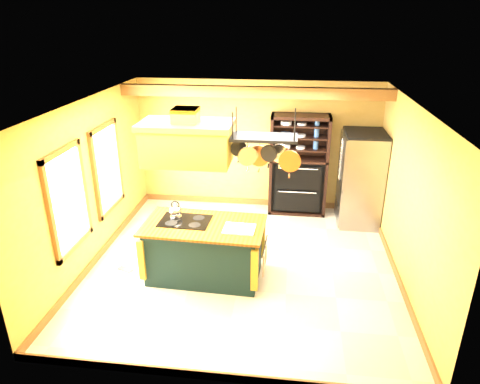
% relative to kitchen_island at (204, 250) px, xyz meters
% --- Properties ---
extents(floor, '(5.00, 5.00, 0.00)m').
position_rel_kitchen_island_xyz_m(floor, '(0.57, 0.39, -0.47)').
color(floor, beige).
rests_on(floor, ground).
extents(ceiling, '(5.00, 5.00, 0.00)m').
position_rel_kitchen_island_xyz_m(ceiling, '(0.57, 0.39, 2.23)').
color(ceiling, white).
rests_on(ceiling, wall_back).
extents(wall_back, '(5.00, 0.02, 2.70)m').
position_rel_kitchen_island_xyz_m(wall_back, '(0.57, 2.89, 0.88)').
color(wall_back, '#C09546').
rests_on(wall_back, floor).
extents(wall_front, '(5.00, 0.02, 2.70)m').
position_rel_kitchen_island_xyz_m(wall_front, '(0.57, -2.11, 0.88)').
color(wall_front, '#C09546').
rests_on(wall_front, floor).
extents(wall_left, '(0.02, 5.00, 2.70)m').
position_rel_kitchen_island_xyz_m(wall_left, '(-1.93, 0.39, 0.88)').
color(wall_left, '#C09546').
rests_on(wall_left, floor).
extents(wall_right, '(0.02, 5.00, 2.70)m').
position_rel_kitchen_island_xyz_m(wall_right, '(3.07, 0.39, 0.88)').
color(wall_right, '#C09546').
rests_on(wall_right, floor).
extents(ceiling_beam, '(5.00, 0.15, 0.20)m').
position_rel_kitchen_island_xyz_m(ceiling_beam, '(0.57, 2.09, 2.12)').
color(ceiling_beam, olive).
rests_on(ceiling_beam, ceiling).
extents(window_near, '(0.06, 1.06, 1.56)m').
position_rel_kitchen_island_xyz_m(window_near, '(-1.90, -0.41, 0.93)').
color(window_near, olive).
rests_on(window_near, wall_left).
extents(window_far, '(0.06, 1.06, 1.56)m').
position_rel_kitchen_island_xyz_m(window_far, '(-1.90, 0.99, 0.93)').
color(window_far, olive).
rests_on(window_far, wall_left).
extents(kitchen_island, '(1.90, 1.11, 1.11)m').
position_rel_kitchen_island_xyz_m(kitchen_island, '(0.00, 0.00, 0.00)').
color(kitchen_island, '#13292B').
rests_on(kitchen_island, floor).
extents(range_hood, '(1.32, 0.74, 0.80)m').
position_rel_kitchen_island_xyz_m(range_hood, '(-0.20, -0.00, 1.76)').
color(range_hood, '#AE932B').
rests_on(range_hood, ceiling).
extents(pot_rack, '(1.01, 0.46, 0.84)m').
position_rel_kitchen_island_xyz_m(pot_rack, '(0.91, -0.00, 1.73)').
color(pot_rack, black).
rests_on(pot_rack, ceiling).
extents(refrigerator, '(0.79, 0.93, 1.82)m').
position_rel_kitchen_island_xyz_m(refrigerator, '(2.66, 2.29, 0.42)').
color(refrigerator, gray).
rests_on(refrigerator, floor).
extents(hutch, '(1.17, 0.54, 2.08)m').
position_rel_kitchen_island_xyz_m(hutch, '(1.45, 2.66, 0.35)').
color(hutch, black).
rests_on(hutch, floor).
extents(floor_register, '(0.30, 0.21, 0.01)m').
position_rel_kitchen_island_xyz_m(floor_register, '(-1.35, -0.01, -0.46)').
color(floor_register, black).
rests_on(floor_register, floor).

